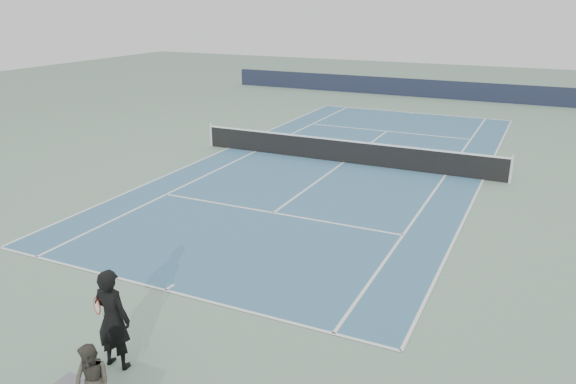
% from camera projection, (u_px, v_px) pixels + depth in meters
% --- Properties ---
extents(ground, '(80.00, 80.00, 0.00)m').
position_uv_depth(ground, '(344.00, 163.00, 23.01)').
color(ground, gray).
extents(court_surface, '(10.97, 23.77, 0.01)m').
position_uv_depth(court_surface, '(344.00, 162.00, 23.01)').
color(court_surface, '#3A6A8B').
rests_on(court_surface, ground).
extents(tennis_net, '(12.90, 0.10, 1.07)m').
position_uv_depth(tennis_net, '(344.00, 151.00, 22.85)').
color(tennis_net, silver).
rests_on(tennis_net, ground).
extents(windscreen_far, '(30.00, 0.25, 1.20)m').
position_uv_depth(windscreen_far, '(434.00, 89.00, 38.11)').
color(windscreen_far, black).
rests_on(windscreen_far, ground).
extents(tennis_player, '(0.83, 0.56, 1.93)m').
position_uv_depth(tennis_player, '(112.00, 319.00, 9.93)').
color(tennis_player, black).
rests_on(tennis_player, ground).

